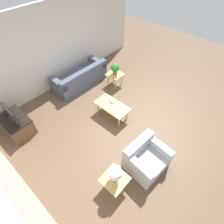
{
  "coord_description": "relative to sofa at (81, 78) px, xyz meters",
  "views": [
    {
      "loc": [
        -1.93,
        2.76,
        4.18
      ],
      "look_at": [
        0.24,
        0.33,
        0.55
      ],
      "focal_mm": 28.0,
      "sensor_mm": 36.0,
      "label": 1
    }
  ],
  "objects": [
    {
      "name": "ground_plane",
      "position": [
        -2.38,
        0.34,
        -0.28
      ],
      "size": [
        14.0,
        14.0,
        0.0
      ],
      "primitive_type": "plane",
      "color": "brown"
    },
    {
      "name": "wall_back",
      "position": [
        -2.38,
        3.4,
        1.07
      ],
      "size": [
        7.2,
        0.12,
        2.7
      ],
      "color": "silver",
      "rests_on": "ground_plane"
    },
    {
      "name": "wall_right",
      "position": [
        0.68,
        0.34,
        1.07
      ],
      "size": [
        0.12,
        7.2,
        2.7
      ],
      "color": "silver",
      "rests_on": "ground_plane"
    },
    {
      "name": "sofa",
      "position": [
        0.0,
        0.0,
        0.0
      ],
      "size": [
        0.88,
        2.01,
        0.72
      ],
      "rotation": [
        0.0,
        0.0,
        1.55
      ],
      "color": "#4C566B",
      "rests_on": "ground_plane"
    },
    {
      "name": "armchair",
      "position": [
        -3.61,
        1.1,
        0.03
      ],
      "size": [
        0.89,
        0.96,
        0.77
      ],
      "rotation": [
        0.0,
        0.0,
        -1.66
      ],
      "color": "#A8ADB2",
      "rests_on": "ground_plane"
    },
    {
      "name": "coffee_table",
      "position": [
        -1.91,
        0.41,
        0.11
      ],
      "size": [
        1.05,
        0.55,
        0.44
      ],
      "color": "tan",
      "rests_on": "ground_plane"
    },
    {
      "name": "side_table_plant",
      "position": [
        -0.97,
        -0.8,
        0.12
      ],
      "size": [
        0.52,
        0.52,
        0.47
      ],
      "color": "tan",
      "rests_on": "ground_plane"
    },
    {
      "name": "side_table_lamp",
      "position": [
        -3.42,
        2.01,
        0.12
      ],
      "size": [
        0.52,
        0.52,
        0.47
      ],
      "color": "tan",
      "rests_on": "ground_plane"
    },
    {
      "name": "tv_stand_chest",
      "position": [
        -0.26,
        2.64,
        -0.0
      ],
      "size": [
        0.96,
        0.64,
        0.52
      ],
      "color": "brown",
      "rests_on": "ground_plane"
    },
    {
      "name": "television",
      "position": [
        -0.26,
        2.64,
        0.47
      ],
      "size": [
        0.88,
        0.16,
        0.48
      ],
      "color": "#2D2D2D",
      "rests_on": "tv_stand_chest"
    },
    {
      "name": "potted_plant",
      "position": [
        -0.97,
        -0.8,
        0.44
      ],
      "size": [
        0.3,
        0.3,
        0.42
      ],
      "color": "brown",
      "rests_on": "side_table_plant"
    },
    {
      "name": "table_lamp",
      "position": [
        -3.42,
        2.01,
        0.46
      ],
      "size": [
        0.27,
        0.27,
        0.42
      ],
      "color": "#997F4C",
      "rests_on": "side_table_lamp"
    },
    {
      "name": "remote_control",
      "position": [
        -1.81,
        0.34,
        0.18
      ],
      "size": [
        0.16,
        0.07,
        0.02
      ],
      "color": "#4C4C51",
      "rests_on": "coffee_table"
    }
  ]
}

